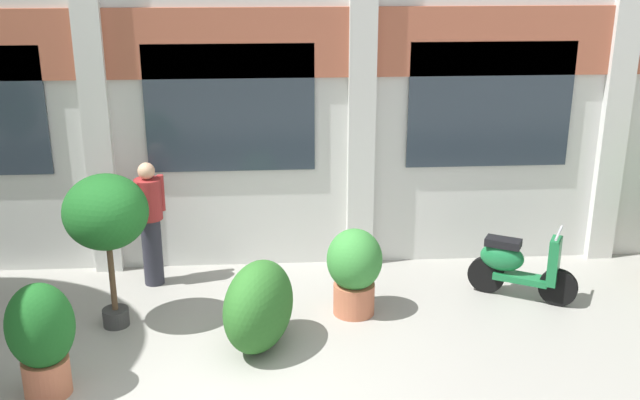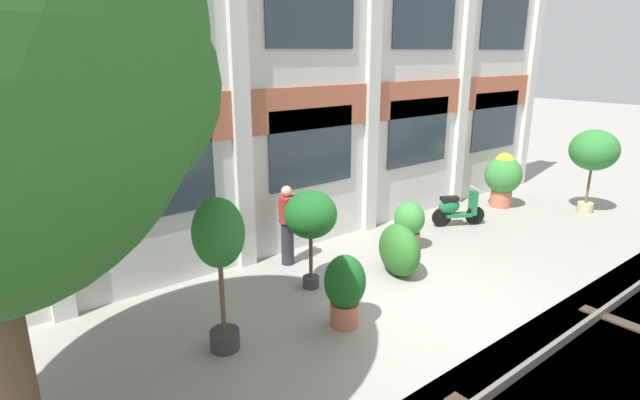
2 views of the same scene
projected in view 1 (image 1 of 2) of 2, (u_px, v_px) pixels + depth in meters
ground_plane at (224, 389)px, 7.63m from camera, size 80.00×80.00×0.00m
apartment_facade at (227, 6)px, 9.68m from camera, size 17.81×0.64×7.09m
potted_plant_fluted_column at (41, 335)px, 7.35m from camera, size 0.66×0.66×1.20m
potted_plant_ribbed_drum at (354, 268)px, 9.03m from camera, size 0.67×0.67×1.09m
potted_plant_terracotta_small at (106, 215)px, 8.47m from camera, size 0.96×0.96×1.87m
scooter_near_curb at (517, 266)px, 9.49m from camera, size 1.25×0.79×0.98m
resident_by_doorway at (150, 220)px, 9.74m from camera, size 0.37×0.43×1.68m
topiary_hedge at (259, 306)px, 8.27m from camera, size 1.07×1.34×1.02m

